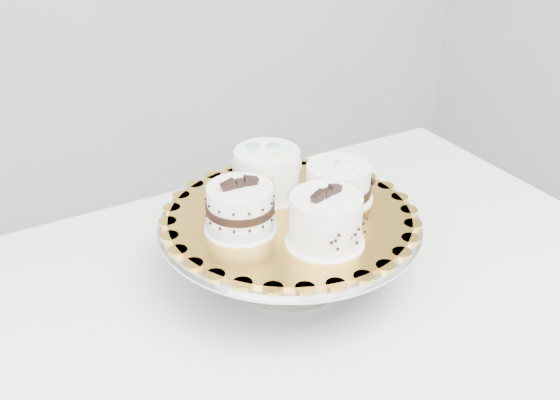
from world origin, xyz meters
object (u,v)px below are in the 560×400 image
cake_dots (267,172)px  cake_ribbon (339,183)px  cake_board (290,216)px  cake_swirl (325,221)px  cake_stand (290,237)px  table (294,327)px  cake_banded (240,210)px

cake_dots → cake_ribbon: bearing=-16.2°
cake_board → cake_swirl: (0.00, -0.09, 0.04)m
cake_swirl → cake_dots: cake_swirl is taller
cake_stand → table: bearing=-104.6°
table → cake_board: 0.20m
cake_board → cake_ribbon: 0.10m
table → cake_board: bearing=76.5°
cake_board → cake_swirl: cake_swirl is taller
table → cake_ribbon: 0.25m
table → cake_stand: 0.16m
cake_ribbon → table: bearing=-177.3°
cake_banded → cake_ribbon: cake_banded is taller
cake_board → cake_ribbon: size_ratio=2.98×
table → cake_board: size_ratio=3.17×
cake_board → cake_stand: bearing=69.4°
table → cake_banded: (-0.08, 0.03, 0.23)m
cake_banded → cake_ribbon: size_ratio=0.86×
cake_stand → cake_dots: 0.11m
table → cake_dots: size_ratio=8.70×
cake_swirl → cake_ribbon: bearing=34.3°
cake_stand → cake_swirl: cake_swirl is taller
cake_banded → cake_dots: cake_banded is taller
table → cake_dots: 0.26m
cake_stand → cake_board: 0.04m
cake_swirl → table: bearing=86.0°
cake_dots → cake_swirl: bearing=-68.5°
cake_ribbon → cake_board: bearing=167.2°
table → cake_ribbon: cake_ribbon is taller
cake_board → cake_dots: 0.09m
cake_stand → cake_banded: bearing=178.0°
cake_board → cake_ribbon: bearing=3.3°
cake_board → cake_swirl: 0.10m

